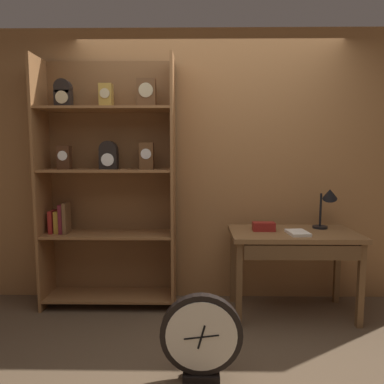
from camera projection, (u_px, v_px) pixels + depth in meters
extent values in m
plane|color=brown|center=(215.00, 372.00, 2.35)|extent=(10.00, 10.00, 0.00)
cube|color=#9E6B3D|center=(209.00, 167.00, 3.47)|extent=(4.80, 0.05, 2.60)
cube|color=brown|center=(43.00, 185.00, 3.27)|extent=(0.02, 0.37, 2.29)
cube|color=brown|center=(173.00, 185.00, 3.25)|extent=(0.03, 0.37, 2.29)
cube|color=brown|center=(112.00, 184.00, 3.44)|extent=(1.23, 0.01, 2.29)
cube|color=brown|center=(111.00, 295.00, 3.38)|extent=(1.18, 0.35, 0.02)
cube|color=brown|center=(109.00, 234.00, 3.31)|extent=(1.18, 0.35, 0.02)
cube|color=brown|center=(107.00, 170.00, 3.24)|extent=(1.18, 0.35, 0.02)
cube|color=brown|center=(106.00, 109.00, 3.18)|extent=(1.18, 0.35, 0.02)
cube|color=black|center=(64.00, 99.00, 3.18)|extent=(0.15, 0.09, 0.15)
cylinder|color=black|center=(63.00, 88.00, 3.17)|extent=(0.15, 0.09, 0.15)
cylinder|color=#C6B78C|center=(62.00, 97.00, 3.13)|extent=(0.11, 0.01, 0.11)
cube|color=#472816|center=(64.00, 157.00, 3.23)|extent=(0.11, 0.08, 0.21)
cylinder|color=white|center=(62.00, 156.00, 3.19)|extent=(0.09, 0.01, 0.09)
cube|color=#B28C38|center=(106.00, 96.00, 3.19)|extent=(0.11, 0.09, 0.21)
cylinder|color=#C6B78C|center=(105.00, 93.00, 3.14)|extent=(0.09, 0.01, 0.09)
cube|color=black|center=(109.00, 161.00, 3.24)|extent=(0.16, 0.10, 0.15)
cylinder|color=black|center=(109.00, 150.00, 3.23)|extent=(0.16, 0.10, 0.16)
cylinder|color=white|center=(107.00, 160.00, 3.18)|extent=(0.11, 0.01, 0.11)
cube|color=brown|center=(147.00, 93.00, 3.15)|extent=(0.17, 0.09, 0.25)
cylinder|color=#C6B78C|center=(146.00, 90.00, 3.10)|extent=(0.13, 0.01, 0.13)
cube|color=brown|center=(147.00, 156.00, 3.23)|extent=(0.12, 0.08, 0.24)
cylinder|color=silver|center=(146.00, 154.00, 3.19)|extent=(0.09, 0.01, 0.09)
cube|color=maroon|center=(53.00, 222.00, 3.31)|extent=(0.03, 0.15, 0.21)
cube|color=#B78C2D|center=(58.00, 222.00, 3.32)|extent=(0.04, 0.14, 0.20)
cube|color=maroon|center=(63.00, 218.00, 3.31)|extent=(0.03, 0.17, 0.27)
cube|color=brown|center=(67.00, 218.00, 3.29)|extent=(0.03, 0.15, 0.29)
cube|color=brown|center=(293.00, 234.00, 3.13)|extent=(1.10, 0.60, 0.04)
cube|color=brown|center=(239.00, 285.00, 2.93)|extent=(0.05, 0.05, 0.71)
cube|color=brown|center=(361.00, 286.00, 2.92)|extent=(0.05, 0.05, 0.71)
cube|color=brown|center=(233.00, 266.00, 3.42)|extent=(0.05, 0.05, 0.71)
cube|color=brown|center=(337.00, 266.00, 3.41)|extent=(0.05, 0.05, 0.71)
cube|color=brown|center=(302.00, 253.00, 2.86)|extent=(0.94, 0.03, 0.12)
cylinder|color=black|center=(320.00, 227.00, 3.26)|extent=(0.13, 0.13, 0.02)
cylinder|color=black|center=(321.00, 210.00, 3.24)|extent=(0.02, 0.02, 0.30)
cone|color=black|center=(330.00, 194.00, 3.17)|extent=(0.18, 0.20, 0.15)
cube|color=maroon|center=(264.00, 227.00, 3.14)|extent=(0.19, 0.10, 0.08)
cube|color=silver|center=(298.00, 233.00, 3.02)|extent=(0.18, 0.23, 0.02)
cube|color=black|center=(201.00, 376.00, 2.28)|extent=(0.24, 0.11, 0.04)
cylinder|color=black|center=(201.00, 334.00, 2.25)|extent=(0.53, 0.06, 0.53)
cylinder|color=silver|center=(201.00, 337.00, 2.22)|extent=(0.45, 0.01, 0.45)
cube|color=black|center=(201.00, 337.00, 2.21)|extent=(0.05, 0.01, 0.16)
cube|color=black|center=(201.00, 337.00, 2.21)|extent=(0.22, 0.01, 0.03)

